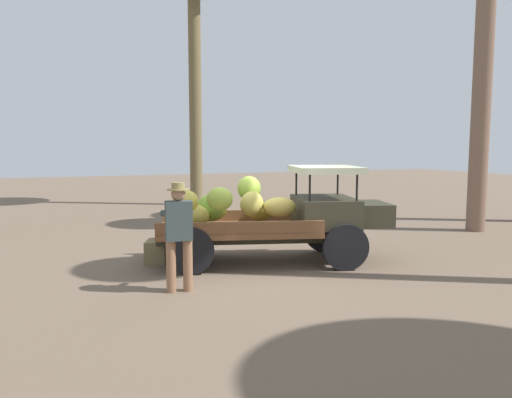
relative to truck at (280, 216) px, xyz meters
The scene contains 4 objects.
ground_plane 1.01m from the truck, behind, with size 60.00×60.00×0.00m, color brown.
truck is the anchor object (origin of this frame).
farmer 2.56m from the truck, 152.89° to the right, with size 0.52×0.48×1.71m.
wooden_crate 2.51m from the truck, 157.28° to the left, with size 0.57×0.39×0.42m, color olive.
Camera 1 is at (-3.56, -8.42, 2.26)m, focal length 34.19 mm.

